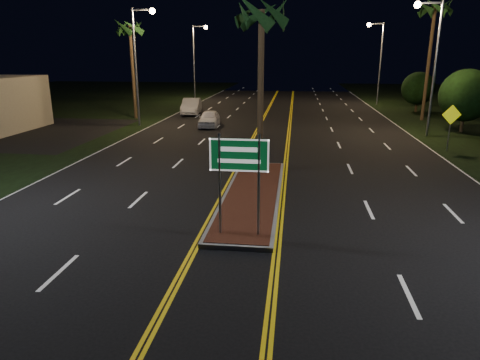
% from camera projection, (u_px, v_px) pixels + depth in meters
% --- Properties ---
extents(ground, '(120.00, 120.00, 0.00)m').
position_uv_depth(ground, '(225.00, 283.00, 10.88)').
color(ground, black).
rests_on(ground, ground).
extents(median_island, '(2.25, 10.25, 0.17)m').
position_uv_depth(median_island, '(252.00, 194.00, 17.52)').
color(median_island, gray).
rests_on(median_island, ground).
extents(highway_sign, '(1.80, 0.08, 3.20)m').
position_uv_depth(highway_sign, '(239.00, 165.00, 12.86)').
color(highway_sign, gray).
rests_on(highway_sign, ground).
extents(streetlight_left_mid, '(1.91, 0.44, 9.00)m').
position_uv_depth(streetlight_left_mid, '(140.00, 54.00, 33.41)').
color(streetlight_left_mid, gray).
rests_on(streetlight_left_mid, ground).
extents(streetlight_left_far, '(1.91, 0.44, 9.00)m').
position_uv_depth(streetlight_left_far, '(197.00, 54.00, 52.45)').
color(streetlight_left_far, gray).
rests_on(streetlight_left_far, ground).
extents(streetlight_right_mid, '(1.91, 0.44, 9.00)m').
position_uv_depth(streetlight_right_mid, '(431.00, 54.00, 28.92)').
color(streetlight_right_mid, gray).
rests_on(streetlight_right_mid, ground).
extents(streetlight_right_far, '(1.91, 0.44, 9.00)m').
position_uv_depth(streetlight_right_far, '(378.00, 54.00, 47.96)').
color(streetlight_right_far, gray).
rests_on(streetlight_right_far, ground).
extents(palm_median, '(2.40, 2.40, 8.30)m').
position_uv_depth(palm_median, '(262.00, 15.00, 18.82)').
color(palm_median, '#382819').
rests_on(palm_median, ground).
extents(palm_left_far, '(2.40, 2.40, 8.80)m').
position_uv_depth(palm_left_far, '(130.00, 29.00, 36.90)').
color(palm_left_far, '#382819').
rests_on(palm_left_far, ground).
extents(palm_right_far, '(2.40, 2.40, 10.30)m').
position_uv_depth(palm_right_far, '(435.00, 10.00, 35.29)').
color(palm_right_far, '#382819').
rests_on(palm_right_far, ground).
extents(shrub_mid, '(3.78, 3.78, 4.62)m').
position_uv_depth(shrub_mid, '(466.00, 95.00, 31.24)').
color(shrub_mid, '#382819').
rests_on(shrub_mid, ground).
extents(shrub_far, '(3.24, 3.24, 3.96)m').
position_uv_depth(shrub_far, '(418.00, 88.00, 42.79)').
color(shrub_far, '#382819').
rests_on(shrub_far, ground).
extents(car_near, '(2.28, 4.67, 1.51)m').
position_uv_depth(car_near, '(209.00, 117.00, 34.26)').
color(car_near, white).
rests_on(car_near, ground).
extents(car_far, '(2.93, 5.58, 1.78)m').
position_uv_depth(car_far, '(191.00, 105.00, 41.44)').
color(car_far, silver).
rests_on(car_far, ground).
extents(warning_sign, '(1.15, 0.22, 2.76)m').
position_uv_depth(warning_sign, '(451.00, 121.00, 25.30)').
color(warning_sign, gray).
rests_on(warning_sign, ground).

